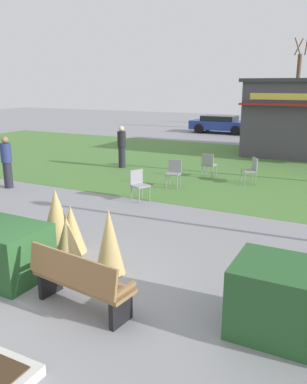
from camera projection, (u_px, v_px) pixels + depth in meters
ground_plane at (52, 295)px, 6.40m from camera, size 80.00×80.00×0.00m
lawn_patch at (242, 167)px, 16.21m from camera, size 36.00×12.00×0.01m
park_bench at (79, 281)px, 5.86m from camera, size 1.75×0.73×0.95m
hedge_right at (305, 304)px, 5.20m from camera, size 1.89×1.10×0.99m
ornamental_grass_behind_left at (57, 221)px, 7.96m from camera, size 0.79×0.79×1.29m
ornamental_grass_behind_right at (67, 241)px, 7.41m from camera, size 0.58×0.58×0.93m
ornamental_grass_behind_center at (71, 229)px, 7.94m from camera, size 0.59×0.59×0.98m
ornamental_grass_behind_far at (109, 241)px, 7.01m from camera, size 0.55×0.55×1.21m
cafe_chair_west at (174, 171)px, 13.05m from camera, size 0.50×0.50×0.89m
cafe_chair_east at (139, 182)px, 11.54m from camera, size 0.58×0.58×0.89m
cafe_chair_center at (208, 163)px, 14.34m from camera, size 0.46×0.46×0.89m
cafe_chair_north at (251, 168)px, 13.47m from camera, size 0.61×0.61×0.89m
person_strolling at (7, 162)px, 12.84m from camera, size 0.34×0.34×1.69m
person_standing at (122, 147)px, 16.00m from camera, size 0.34×0.34×1.69m
parked_car_west_slot at (221, 124)px, 27.56m from camera, size 4.21×2.08×1.20m
parked_car_center_slot at (297, 127)px, 25.30m from camera, size 4.26×2.17×1.20m
tree_left_bg at (297, 91)px, 27.72m from camera, size 0.91×0.96×6.36m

